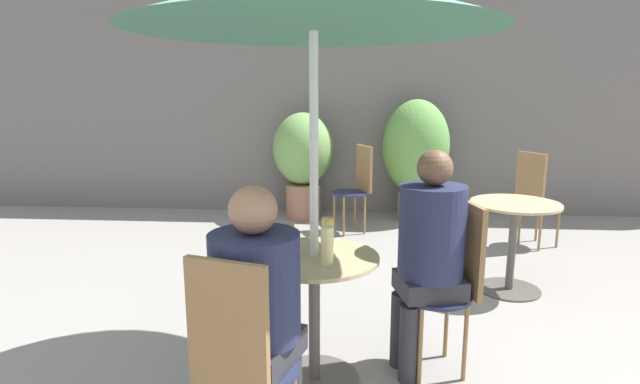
# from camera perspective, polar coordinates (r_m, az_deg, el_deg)

# --- Properties ---
(storefront_wall) EXTENTS (10.00, 0.06, 3.00)m
(storefront_wall) POSITION_cam_1_polar(r_m,az_deg,el_deg) (6.27, 4.22, 11.26)
(storefront_wall) COLOR slate
(storefront_wall) RESTS_ON ground_plane
(cafe_table_near) EXTENTS (0.67, 0.67, 0.70)m
(cafe_table_near) POSITION_cam_1_polar(r_m,az_deg,el_deg) (2.64, -0.66, -11.89)
(cafe_table_near) COLOR #514C47
(cafe_table_near) RESTS_ON ground_plane
(cafe_table_far) EXTENTS (0.66, 0.66, 0.70)m
(cafe_table_far) POSITION_cam_1_polar(r_m,az_deg,el_deg) (4.07, 21.21, -4.23)
(cafe_table_far) COLOR #514C47
(cafe_table_far) RESTS_ON ground_plane
(bistro_chair_0) EXTENTS (0.40, 0.42, 0.95)m
(bistro_chair_0) POSITION_cam_1_polar(r_m,az_deg,el_deg) (1.99, -9.20, -17.69)
(bistro_chair_0) COLOR #232847
(bistro_chair_0) RESTS_ON ground_plane
(bistro_chair_1) EXTENTS (0.41, 0.39, 0.95)m
(bistro_chair_1) POSITION_cam_1_polar(r_m,az_deg,el_deg) (2.81, 15.03, -9.02)
(bistro_chair_1) COLOR #232847
(bistro_chair_1) RESTS_ON ground_plane
(bistro_chair_2) EXTENTS (0.43, 0.42, 0.95)m
(bistro_chair_2) POSITION_cam_1_polar(r_m,az_deg,el_deg) (5.41, 4.32, 1.19)
(bistro_chair_2) COLOR #232847
(bistro_chair_2) RESTS_ON ground_plane
(bistro_chair_3) EXTENTS (0.43, 0.43, 0.95)m
(bistro_chair_3) POSITION_cam_1_polar(r_m,az_deg,el_deg) (5.27, 23.35, 0.00)
(bistro_chair_3) COLOR #232847
(bistro_chair_3) RESTS_ON ground_plane
(seated_person_0) EXTENTS (0.39, 0.41, 1.18)m
(seated_person_0) POSITION_cam_1_polar(r_m,az_deg,el_deg) (2.05, -7.15, -12.48)
(seated_person_0) COLOR #2D2D33
(seated_person_0) RESTS_ON ground_plane
(seated_person_1) EXTENTS (0.39, 0.36, 1.23)m
(seated_person_1) POSITION_cam_1_polar(r_m,az_deg,el_deg) (2.70, 12.31, -5.96)
(seated_person_1) COLOR #2D2D33
(seated_person_1) RESTS_ON ground_plane
(beer_glass_0) EXTENTS (0.06, 0.06, 0.15)m
(beer_glass_0) POSITION_cam_1_polar(r_m,az_deg,el_deg) (2.57, -3.61, -5.45)
(beer_glass_0) COLOR #B28433
(beer_glass_0) RESTS_ON cafe_table_near
(beer_glass_1) EXTENTS (0.06, 0.06, 0.19)m
(beer_glass_1) POSITION_cam_1_polar(r_m,az_deg,el_deg) (2.42, 0.82, -6.12)
(beer_glass_1) COLOR beige
(beer_glass_1) RESTS_ON cafe_table_near
(beer_glass_2) EXTENTS (0.06, 0.06, 0.17)m
(beer_glass_2) POSITION_cam_1_polar(r_m,az_deg,el_deg) (2.64, 0.91, -4.76)
(beer_glass_2) COLOR #DBC65B
(beer_glass_2) RESTS_ON cafe_table_near
(potted_plant_0) EXTENTS (0.71, 0.71, 1.28)m
(potted_plant_0) POSITION_cam_1_polar(r_m,az_deg,el_deg) (5.97, -1.95, 4.09)
(potted_plant_0) COLOR #93664C
(potted_plant_0) RESTS_ON ground_plane
(potted_plant_1) EXTENTS (0.77, 0.77, 1.43)m
(potted_plant_1) POSITION_cam_1_polar(r_m,az_deg,el_deg) (5.96, 10.89, 4.66)
(potted_plant_1) COLOR slate
(potted_plant_1) RESTS_ON ground_plane
(umbrella) EXTENTS (1.77, 1.77, 2.08)m
(umbrella) POSITION_cam_1_polar(r_m,az_deg,el_deg) (2.46, -0.74, 21.10)
(umbrella) COLOR silver
(umbrella) RESTS_ON ground_plane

